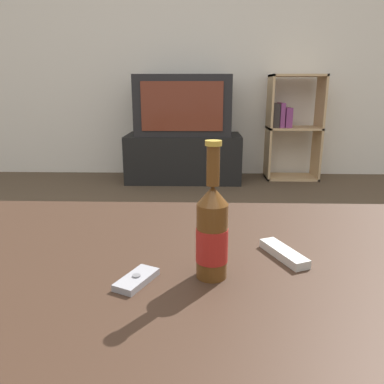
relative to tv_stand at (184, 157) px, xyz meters
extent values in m
cube|color=silver|center=(0.15, 0.32, 1.08)|extent=(8.00, 0.05, 2.60)
cube|color=#332116|center=(0.15, -2.70, 0.23)|extent=(1.38, 0.90, 0.04)
cylinder|color=black|center=(-0.48, -2.31, 0.00)|extent=(0.07, 0.07, 0.43)
cylinder|color=black|center=(0.78, -2.31, 0.00)|extent=(0.07, 0.07, 0.43)
cube|color=black|center=(0.00, 0.00, 0.00)|extent=(1.06, 0.50, 0.43)
cube|color=black|center=(0.00, 0.00, 0.48)|extent=(0.85, 0.46, 0.53)
cube|color=maroon|center=(0.00, -0.24, 0.48)|extent=(0.70, 0.01, 0.41)
cube|color=tan|center=(0.80, 0.11, 0.27)|extent=(0.02, 0.30, 0.97)
cube|color=tan|center=(1.27, 0.11, 0.27)|extent=(0.02, 0.30, 0.97)
cube|color=tan|center=(1.04, 0.11, -0.21)|extent=(0.49, 0.30, 0.02)
cube|color=tan|center=(1.04, 0.11, 0.27)|extent=(0.49, 0.30, 0.02)
cube|color=tan|center=(1.04, 0.11, 0.74)|extent=(0.49, 0.30, 0.02)
cube|color=#2D2828|center=(0.85, 0.11, 0.39)|extent=(0.06, 0.21, 0.22)
cube|color=#7F3875|center=(0.91, 0.11, 0.39)|extent=(0.04, 0.21, 0.22)
cube|color=#7F3875|center=(0.97, 0.11, 0.37)|extent=(0.06, 0.21, 0.18)
cylinder|color=#563314|center=(0.20, -2.78, 0.33)|extent=(0.06, 0.06, 0.16)
cylinder|color=maroon|center=(0.20, -2.78, 0.32)|extent=(0.07, 0.07, 0.07)
cone|color=#563314|center=(0.20, -2.78, 0.43)|extent=(0.06, 0.06, 0.04)
cylinder|color=#563314|center=(0.20, -2.78, 0.49)|extent=(0.03, 0.03, 0.08)
cylinder|color=#B79333|center=(0.20, -2.78, 0.53)|extent=(0.03, 0.03, 0.01)
cube|color=gray|center=(0.05, -2.81, 0.26)|extent=(0.09, 0.11, 0.01)
cylinder|color=slate|center=(0.05, -2.81, 0.27)|extent=(0.02, 0.02, 0.00)
cube|color=beige|center=(0.37, -2.68, 0.26)|extent=(0.09, 0.15, 0.02)
camera|label=1|loc=(0.18, -3.49, 0.63)|focal=35.00mm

